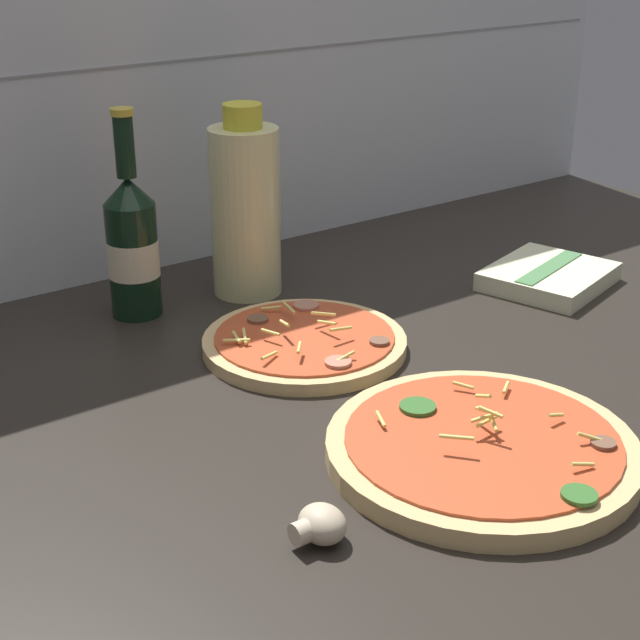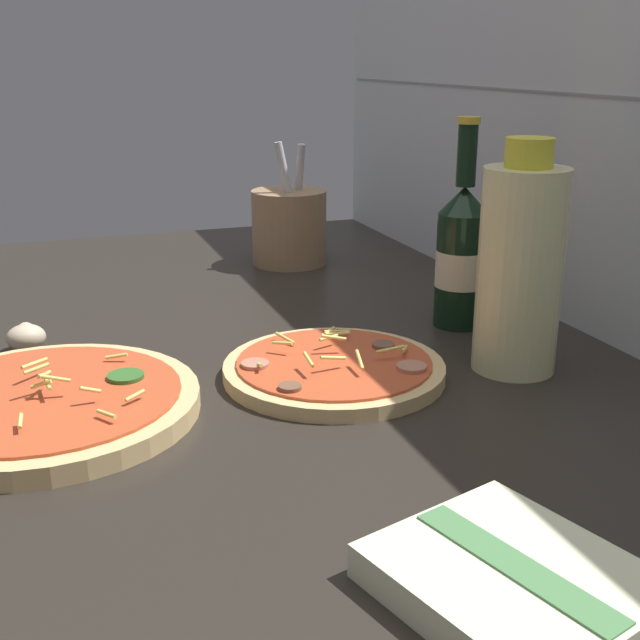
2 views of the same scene
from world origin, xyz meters
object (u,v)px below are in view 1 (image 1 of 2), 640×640
object	(u,v)px
oil_bottle	(245,209)
mushroom_left	(320,525)
dish_towel	(549,276)
pizza_near	(482,448)
beer_bottle	(132,244)
pizza_far	(305,342)

from	to	relation	value
oil_bottle	mushroom_left	size ratio (longest dim) A/B	5.31
mushroom_left	dish_towel	world-z (taller)	mushroom_left
pizza_near	beer_bottle	size ratio (longest dim) A/B	1.13
pizza_far	beer_bottle	distance (cm)	24.47
beer_bottle	pizza_far	bearing A→B (deg)	-62.33
dish_towel	oil_bottle	bearing A→B (deg)	147.46
dish_towel	pizza_near	bearing A→B (deg)	-145.13
oil_bottle	mushroom_left	world-z (taller)	oil_bottle
mushroom_left	dish_towel	size ratio (longest dim) A/B	0.24
beer_bottle	dish_towel	world-z (taller)	beer_bottle
pizza_far	mushroom_left	distance (cm)	35.71
mushroom_left	dish_towel	distance (cm)	63.07
pizza_far	mushroom_left	world-z (taller)	pizza_far
pizza_far	beer_bottle	bearing A→B (deg)	117.67
pizza_near	beer_bottle	bearing A→B (deg)	102.10
beer_bottle	dish_towel	xyz separation A→B (cm)	(48.07, -22.82, -7.76)
oil_bottle	dish_towel	world-z (taller)	oil_bottle
pizza_near	oil_bottle	xyz separation A→B (cm)	(4.35, 47.37, 10.03)
pizza_near	mushroom_left	distance (cm)	19.20
pizza_far	oil_bottle	world-z (taller)	oil_bottle
pizza_near	pizza_far	bearing A→B (deg)	89.57
pizza_near	mushroom_left	xyz separation A→B (cm)	(-19.14, -1.45, 0.43)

